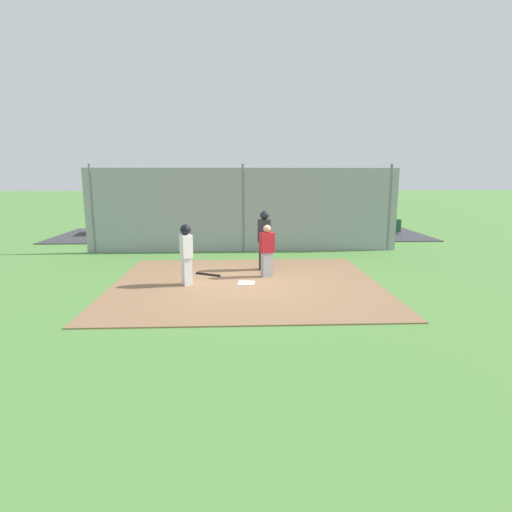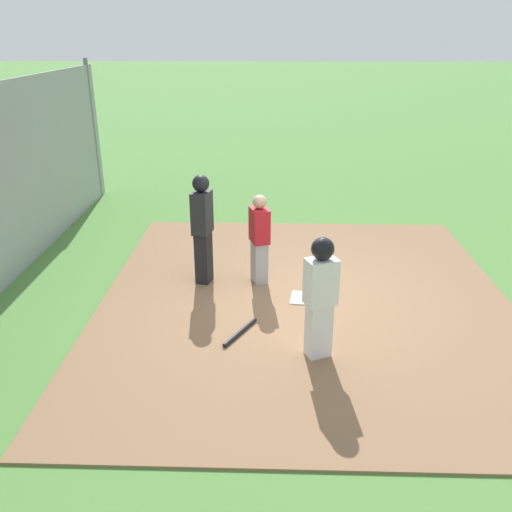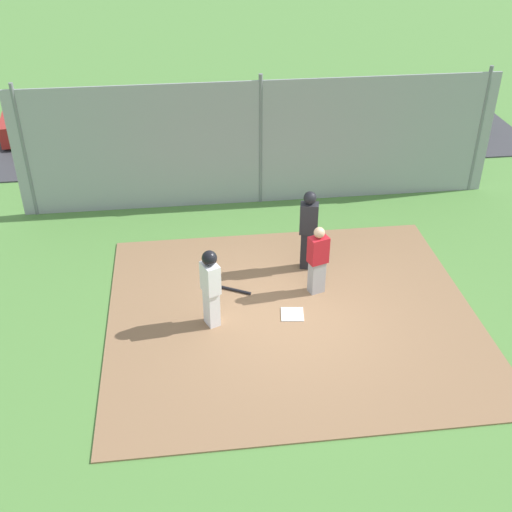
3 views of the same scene
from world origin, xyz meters
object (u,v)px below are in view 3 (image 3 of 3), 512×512
object	(u,v)px
home_plate	(292,314)
parked_car_dark	(160,126)
parked_car_red	(72,119)
runner	(211,284)
catcher	(318,259)
parked_car_green	(415,105)
baseball_bat	(232,289)
umpire	(309,228)

from	to	relation	value
home_plate	parked_car_dark	distance (m)	9.56
parked_car_red	runner	bearing A→B (deg)	102.86
home_plate	catcher	size ratio (longest dim) A/B	0.29
catcher	parked_car_green	size ratio (longest dim) A/B	0.36
catcher	baseball_bat	bearing A→B (deg)	-116.09
catcher	umpire	bearing A→B (deg)	162.32
catcher	parked_car_dark	bearing A→B (deg)	-177.85
baseball_bat	parked_car_green	bearing A→B (deg)	80.82
parked_car_dark	parked_car_green	bearing A→B (deg)	11.77
umpire	parked_car_red	distance (m)	10.40
home_plate	parked_car_red	size ratio (longest dim) A/B	0.10
umpire	parked_car_dark	world-z (taller)	umpire
umpire	runner	size ratio (longest dim) A/B	1.12
home_plate	parked_car_green	world-z (taller)	parked_car_green
runner	parked_car_dark	world-z (taller)	runner
umpire	catcher	bearing A→B (deg)	14.12
umpire	parked_car_green	world-z (taller)	umpire
baseball_bat	umpire	bearing A→B (deg)	50.72
home_plate	parked_car_red	distance (m)	11.51
umpire	baseball_bat	distance (m)	2.07
parked_car_green	catcher	bearing A→B (deg)	60.96
baseball_bat	parked_car_dark	world-z (taller)	parked_car_dark
parked_car_dark	parked_car_red	size ratio (longest dim) A/B	0.99
umpire	baseball_bat	bearing A→B (deg)	-54.50
umpire	parked_car_green	size ratio (longest dim) A/B	0.44
home_plate	parked_car_green	xyz separation A→B (m)	(-5.88, -10.06, 0.57)
umpire	parked_car_dark	distance (m)	8.18
catcher	runner	world-z (taller)	runner
catcher	parked_car_dark	size ratio (longest dim) A/B	0.35
catcher	parked_car_green	world-z (taller)	catcher
parked_car_dark	runner	bearing A→B (deg)	-77.95
home_plate	umpire	distance (m)	2.02
runner	parked_car_red	xyz separation A→B (m)	(3.79, -10.24, -0.35)
umpire	parked_car_green	xyz separation A→B (m)	(-5.28, -8.40, -0.39)
runner	parked_car_green	world-z (taller)	runner
catcher	parked_car_red	size ratio (longest dim) A/B	0.34
umpire	parked_car_red	size ratio (longest dim) A/B	0.42
runner	parked_car_dark	bearing A→B (deg)	73.23
home_plate	runner	bearing A→B (deg)	2.74
parked_car_red	catcher	bearing A→B (deg)	115.01
catcher	baseball_bat	xyz separation A→B (m)	(1.72, -0.22, -0.75)
baseball_bat	parked_car_red	xyz separation A→B (m)	(4.28, -9.20, 0.55)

